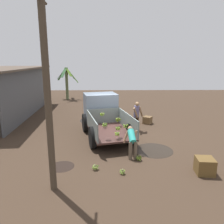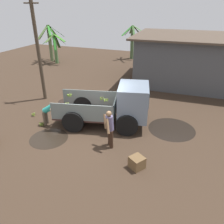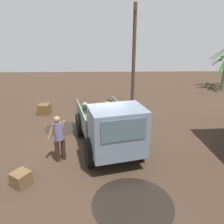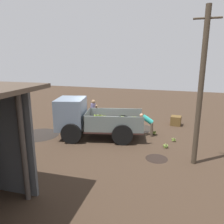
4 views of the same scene
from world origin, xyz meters
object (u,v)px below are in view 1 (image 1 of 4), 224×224
(person_worker_loading, at_px, (132,140))
(banana_bunch_on_ground_0, at_px, (95,167))
(wooden_crate_1, at_px, (147,120))
(person_foreground_visitor, at_px, (137,115))
(banana_bunch_on_ground_2, at_px, (123,171))
(wooden_crate_0, at_px, (205,166))
(banana_bunch_on_ground_1, at_px, (139,158))
(utility_pole, at_px, (47,94))
(cargo_truck, at_px, (102,113))

(person_worker_loading, relative_size, banana_bunch_on_ground_0, 4.72)
(wooden_crate_1, bearing_deg, person_foreground_visitor, 148.10)
(banana_bunch_on_ground_2, relative_size, wooden_crate_1, 0.48)
(person_worker_loading, relative_size, wooden_crate_0, 2.02)
(banana_bunch_on_ground_2, bearing_deg, wooden_crate_1, -17.41)
(banana_bunch_on_ground_0, xyz_separation_m, banana_bunch_on_ground_1, (0.74, -1.67, 0.00))
(person_worker_loading, distance_m, banana_bunch_on_ground_1, 0.73)
(utility_pole, height_order, banana_bunch_on_ground_1, utility_pole)
(person_foreground_visitor, xyz_separation_m, banana_bunch_on_ground_1, (-3.69, 0.35, -0.80))
(cargo_truck, relative_size, wooden_crate_0, 7.80)
(utility_pole, distance_m, banana_bunch_on_ground_1, 4.45)
(utility_pole, xyz_separation_m, person_worker_loading, (2.23, -2.61, -2.22))
(cargo_truck, xyz_separation_m, utility_pole, (-5.46, 1.35, 1.87))
(utility_pole, bearing_deg, banana_bunch_on_ground_2, -68.62)
(cargo_truck, xyz_separation_m, banana_bunch_on_ground_2, (-4.62, -0.81, -0.97))
(banana_bunch_on_ground_2, height_order, wooden_crate_0, wooden_crate_0)
(banana_bunch_on_ground_0, distance_m, banana_bunch_on_ground_2, 1.01)
(wooden_crate_1, bearing_deg, banana_bunch_on_ground_0, 153.65)
(banana_bunch_on_ground_1, bearing_deg, wooden_crate_1, -13.47)
(person_worker_loading, xyz_separation_m, banana_bunch_on_ground_0, (-1.07, 1.41, -0.60))
(cargo_truck, distance_m, banana_bunch_on_ground_2, 4.79)
(person_worker_loading, relative_size, wooden_crate_1, 2.55)
(person_worker_loading, bearing_deg, person_foreground_visitor, -17.37)
(utility_pole, relative_size, person_foreground_visitor, 3.53)
(person_foreground_visitor, xyz_separation_m, wooden_crate_1, (1.40, -0.87, -0.69))
(wooden_crate_1, bearing_deg, banana_bunch_on_ground_2, 162.59)
(banana_bunch_on_ground_0, bearing_deg, wooden_crate_1, -26.35)
(utility_pole, xyz_separation_m, wooden_crate_0, (0.85, -5.00, -2.65))
(person_foreground_visitor, bearing_deg, cargo_truck, -122.29)
(cargo_truck, height_order, utility_pole, utility_pole)
(banana_bunch_on_ground_2, distance_m, wooden_crate_1, 6.45)
(person_foreground_visitor, height_order, banana_bunch_on_ground_0, person_foreground_visitor)
(person_foreground_visitor, distance_m, wooden_crate_1, 1.78)
(banana_bunch_on_ground_0, relative_size, banana_bunch_on_ground_1, 0.98)
(banana_bunch_on_ground_2, bearing_deg, person_worker_loading, -18.07)
(person_foreground_visitor, xyz_separation_m, banana_bunch_on_ground_0, (-4.43, 2.02, -0.80))
(banana_bunch_on_ground_1, relative_size, wooden_crate_1, 0.55)
(person_foreground_visitor, distance_m, banana_bunch_on_ground_1, 3.79)
(banana_bunch_on_ground_0, xyz_separation_m, wooden_crate_1, (5.83, -2.89, 0.11))
(utility_pole, xyz_separation_m, person_foreground_visitor, (5.60, -3.22, -2.03))
(utility_pole, xyz_separation_m, wooden_crate_1, (6.99, -4.09, -2.71))
(cargo_truck, xyz_separation_m, person_foreground_visitor, (0.13, -1.87, -0.16))
(person_foreground_visitor, xyz_separation_m, banana_bunch_on_ground_2, (-4.75, 1.06, -0.81))
(banana_bunch_on_ground_1, xyz_separation_m, wooden_crate_1, (5.09, -1.22, 0.11))
(banana_bunch_on_ground_1, height_order, wooden_crate_1, wooden_crate_1)
(wooden_crate_0, bearing_deg, banana_bunch_on_ground_0, 85.25)
(utility_pole, height_order, person_worker_loading, utility_pole)
(cargo_truck, relative_size, person_foreground_visitor, 2.82)
(banana_bunch_on_ground_0, bearing_deg, utility_pole, 134.17)
(cargo_truck, xyz_separation_m, person_worker_loading, (-3.23, -1.26, -0.35))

